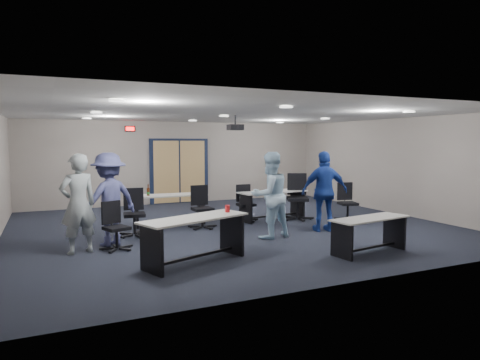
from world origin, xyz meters
name	(u,v)px	position (x,y,z in m)	size (l,w,h in m)	color
floor	(232,227)	(0.00, 0.00, 0.00)	(10.00, 10.00, 0.00)	black
back_wall	(179,163)	(0.00, 4.50, 1.35)	(10.00, 0.04, 2.70)	gray
front_wall	(356,190)	(0.00, -4.50, 1.35)	(10.00, 0.04, 2.70)	gray
right_wall	(392,166)	(5.00, 0.00, 1.35)	(0.04, 9.00, 2.70)	gray
ceiling	(232,114)	(0.00, 0.00, 2.70)	(10.00, 9.00, 0.04)	silver
double_door	(180,172)	(0.00, 4.46, 1.05)	(2.00, 0.07, 2.20)	black
exit_sign	(130,129)	(-1.60, 4.44, 2.45)	(0.32, 0.07, 0.18)	black
ceiling_projector	(235,127)	(0.30, 0.50, 2.40)	(0.35, 0.32, 0.37)	black
ceiling_can_lights	(228,116)	(0.00, 0.25, 2.67)	(6.24, 5.74, 0.02)	white
table_front_left	(195,231)	(-1.79, -2.58, 0.53)	(2.02, 1.26, 0.91)	#A7A49D
table_front_right	(370,229)	(1.34, -3.27, 0.45)	(1.67, 0.78, 0.65)	#A7A49D
table_back_left	(169,204)	(-1.32, 0.90, 0.51)	(1.86, 0.70, 1.02)	#A7A49D
table_back_right	(273,200)	(1.33, 0.43, 0.52)	(1.92, 0.82, 0.75)	#A7A49D
chair_back_a	(134,213)	(-2.34, -0.09, 0.52)	(0.65, 0.65, 1.03)	black
chair_back_b	(202,207)	(-0.72, 0.11, 0.50)	(0.63, 0.63, 1.01)	black
chair_back_c	(246,203)	(0.60, 0.49, 0.47)	(0.59, 0.59, 0.94)	black
chair_back_d	(298,197)	(1.93, 0.15, 0.60)	(0.76, 0.76, 1.21)	black
chair_loose_left	(117,226)	(-2.87, -1.16, 0.46)	(0.58, 0.58, 0.92)	black
chair_loose_right	(348,202)	(3.05, -0.50, 0.49)	(0.62, 0.62, 0.98)	black
person_gray	(78,204)	(-3.53, -1.12, 0.92)	(0.67, 0.44, 1.83)	#949FA1
person_lightblue	(270,195)	(0.26, -1.42, 0.92)	(0.89, 0.69, 1.83)	#C0E5FF
person_navy	(325,191)	(1.72, -1.33, 0.92)	(1.07, 0.45, 1.83)	navy
person_back	(109,199)	(-2.94, -0.69, 0.92)	(1.18, 0.68, 1.83)	#464A7F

